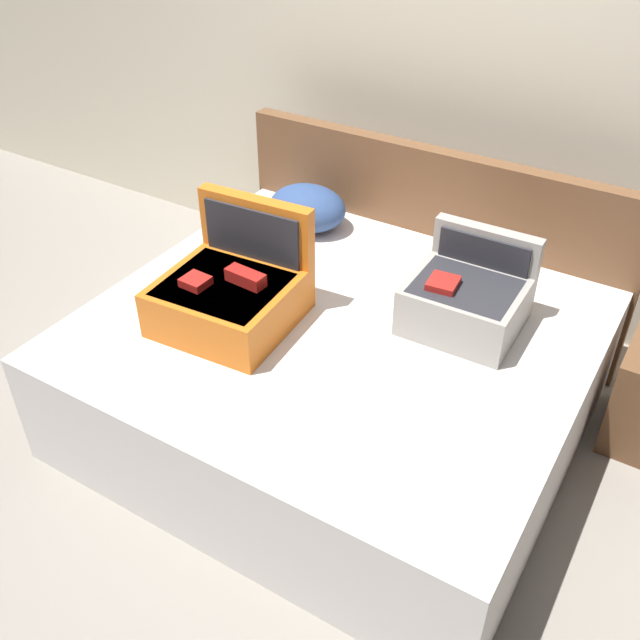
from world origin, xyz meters
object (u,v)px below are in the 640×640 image
at_px(bed, 336,374).
at_px(pillow_near_headboard, 307,208).
at_px(hard_case_medium, 466,298).
at_px(hard_case_large, 231,292).

height_order(bed, pillow_near_headboard, pillow_near_headboard).
distance_m(hard_case_medium, pillow_near_headboard, 1.00).
distance_m(bed, hard_case_medium, 0.62).
bearing_deg(hard_case_medium, hard_case_large, -151.65).
relative_size(hard_case_large, hard_case_medium, 1.23).
height_order(hard_case_large, pillow_near_headboard, hard_case_large).
xyz_separation_m(bed, pillow_near_headboard, (-0.52, 0.61, 0.36)).
relative_size(bed, pillow_near_headboard, 5.03).
distance_m(hard_case_large, pillow_near_headboard, 0.80).
bearing_deg(hard_case_medium, bed, -148.82).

